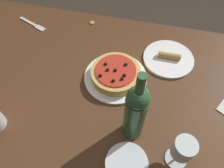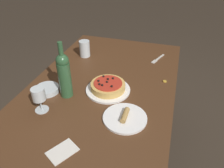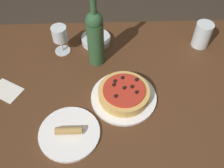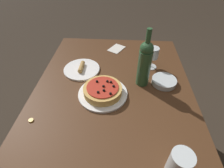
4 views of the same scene
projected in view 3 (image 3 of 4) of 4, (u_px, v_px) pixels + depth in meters
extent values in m
plane|color=#382D23|center=(130.00, 160.00, 1.72)|extent=(14.00, 14.00, 0.00)
cube|color=#4C2D19|center=(140.00, 90.00, 1.13)|extent=(1.43, 0.90, 0.03)
cylinder|color=#4C2D19|center=(26.00, 81.00, 1.66)|extent=(0.06, 0.06, 0.74)
cylinder|color=white|center=(124.00, 97.00, 1.08)|extent=(0.27, 0.27, 0.01)
cylinder|color=tan|center=(124.00, 93.00, 1.06)|extent=(0.21, 0.21, 0.04)
cylinder|color=#B72D1E|center=(124.00, 90.00, 1.04)|extent=(0.17, 0.17, 0.01)
sphere|color=black|center=(116.00, 96.00, 1.01)|extent=(0.01, 0.01, 0.01)
sphere|color=black|center=(122.00, 78.00, 1.07)|extent=(0.01, 0.01, 0.01)
sphere|color=black|center=(114.00, 85.00, 1.05)|extent=(0.01, 0.01, 0.01)
sphere|color=black|center=(137.00, 92.00, 1.03)|extent=(0.01, 0.01, 0.01)
sphere|color=black|center=(132.00, 87.00, 1.04)|extent=(0.01, 0.01, 0.01)
sphere|color=black|center=(115.00, 81.00, 1.06)|extent=(0.01, 0.01, 0.01)
sphere|color=black|center=(136.00, 80.00, 1.07)|extent=(0.01, 0.01, 0.01)
sphere|color=black|center=(124.00, 88.00, 1.04)|extent=(0.01, 0.01, 0.01)
cylinder|color=silver|center=(63.00, 51.00, 1.26)|extent=(0.07, 0.07, 0.00)
cylinder|color=silver|center=(62.00, 45.00, 1.23)|extent=(0.01, 0.01, 0.07)
cylinder|color=silver|center=(59.00, 34.00, 1.18)|extent=(0.07, 0.07, 0.07)
cylinder|color=#2D5633|center=(96.00, 43.00, 1.14)|extent=(0.07, 0.07, 0.21)
sphere|color=#2D5633|center=(94.00, 20.00, 1.04)|extent=(0.07, 0.07, 0.07)
cylinder|color=#2D5633|center=(93.00, 7.00, 0.99)|extent=(0.03, 0.03, 0.09)
cylinder|color=silver|center=(202.00, 35.00, 1.24)|extent=(0.08, 0.08, 0.12)
cylinder|color=silver|center=(96.00, 40.00, 1.29)|extent=(0.14, 0.14, 0.03)
cylinder|color=white|center=(69.00, 133.00, 0.98)|extent=(0.23, 0.23, 0.01)
cylinder|color=#B2894C|center=(69.00, 131.00, 0.96)|extent=(0.10, 0.03, 0.03)
cube|color=silver|center=(7.00, 90.00, 1.11)|extent=(0.15, 0.14, 0.00)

